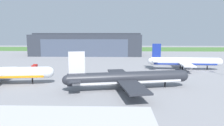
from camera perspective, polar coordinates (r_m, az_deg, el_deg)
ground_plane at (r=79.57m, az=-0.55°, el=-5.92°), size 440.00×440.00×0.00m
grass_field_strip at (r=241.74m, az=0.96°, el=3.79°), size 440.00×56.00×0.08m
maintenance_hangar at (r=180.95m, az=-6.81°, el=4.92°), size 89.87×28.45×18.45m
airliner_near_right at (r=73.41m, az=4.20°, el=-4.11°), size 43.50×37.53×13.34m
airliner_far_left at (r=116.60m, az=18.89°, el=0.32°), size 37.86×28.79×13.47m
baggage_tug at (r=120.12m, az=-20.06°, el=-0.92°), size 2.77×4.56×2.33m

